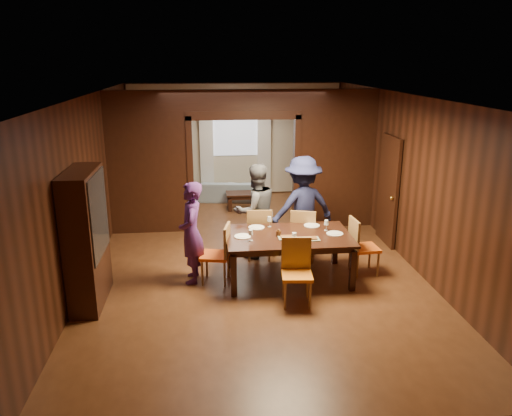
{
  "coord_description": "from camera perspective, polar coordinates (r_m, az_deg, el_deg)",
  "views": [
    {
      "loc": [
        -0.78,
        -8.46,
        3.49
      ],
      "look_at": [
        0.05,
        -0.4,
        1.05
      ],
      "focal_mm": 35.0,
      "sensor_mm": 36.0,
      "label": 1
    }
  ],
  "objects": [
    {
      "name": "sofa",
      "position": [
        12.74,
        -3.22,
        2.0
      ],
      "size": [
        1.79,
        0.9,
        0.5
      ],
      "primitive_type": "imported",
      "rotation": [
        0.0,
        0.0,
        3.0
      ],
      "color": "#92ABC0",
      "rests_on": "floor"
    },
    {
      "name": "coffee_table",
      "position": [
        11.99,
        -1.5,
        0.83
      ],
      "size": [
        0.8,
        0.5,
        0.4
      ],
      "primitive_type": "cube",
      "color": "black",
      "rests_on": "floor"
    },
    {
      "name": "plate_far_r",
      "position": [
        8.52,
        6.39,
        -2.0
      ],
      "size": [
        0.27,
        0.27,
        0.01
      ],
      "primitive_type": "cylinder",
      "color": "silver",
      "rests_on": "dining_table"
    },
    {
      "name": "plate_near",
      "position": [
        7.68,
        4.01,
        -4.06
      ],
      "size": [
        0.27,
        0.27,
        0.01
      ],
      "primitive_type": "cylinder",
      "color": "silver",
      "rests_on": "dining_table"
    },
    {
      "name": "room_walls",
      "position": [
        10.57,
        -1.51,
        5.93
      ],
      "size": [
        5.52,
        9.01,
        2.9
      ],
      "color": "black",
      "rests_on": "floor"
    },
    {
      "name": "plate_right",
      "position": [
        8.19,
        8.99,
        -2.9
      ],
      "size": [
        0.27,
        0.27,
        0.01
      ],
      "primitive_type": "cylinder",
      "color": "silver",
      "rests_on": "dining_table"
    },
    {
      "name": "curtain_left",
      "position": [
        13.06,
        -5.67,
        6.8
      ],
      "size": [
        0.35,
        0.06,
        2.4
      ],
      "primitive_type": "cube",
      "color": "white",
      "rests_on": "back_wall"
    },
    {
      "name": "hutch",
      "position": [
        7.6,
        -18.84,
        -3.32
      ],
      "size": [
        0.4,
        1.2,
        2.0
      ],
      "primitive_type": "cube",
      "color": "black",
      "rests_on": "floor"
    },
    {
      "name": "dining_table",
      "position": [
        8.19,
        3.7,
        -5.6
      ],
      "size": [
        2.01,
        1.25,
        0.76
      ],
      "primitive_type": "cube",
      "color": "black",
      "rests_on": "floor"
    },
    {
      "name": "curtain_right",
      "position": [
        13.15,
        0.93,
        6.95
      ],
      "size": [
        0.35,
        0.06,
        2.4
      ],
      "primitive_type": "cube",
      "color": "white",
      "rests_on": "back_wall"
    },
    {
      "name": "person_purple",
      "position": [
        8.02,
        -7.39,
        -2.81
      ],
      "size": [
        0.4,
        0.61,
        1.65
      ],
      "primitive_type": "imported",
      "rotation": [
        0.0,
        0.0,
        -1.59
      ],
      "color": "#4C2265",
      "rests_on": "floor"
    },
    {
      "name": "wineglass_far",
      "position": [
        8.4,
        1.53,
        -1.57
      ],
      "size": [
        0.08,
        0.08,
        0.18
      ],
      "primitive_type": null,
      "color": "silver",
      "rests_on": "dining_table"
    },
    {
      "name": "plate_far_l",
      "position": [
        8.38,
        0.04,
        -2.23
      ],
      "size": [
        0.27,
        0.27,
        0.01
      ],
      "primitive_type": "cylinder",
      "color": "white",
      "rests_on": "dining_table"
    },
    {
      "name": "plate_left",
      "position": [
        7.97,
        -1.53,
        -3.25
      ],
      "size": [
        0.27,
        0.27,
        0.01
      ],
      "primitive_type": "cylinder",
      "color": "white",
      "rests_on": "dining_table"
    },
    {
      "name": "wineglass_left",
      "position": [
        7.76,
        -0.61,
        -3.14
      ],
      "size": [
        0.08,
        0.08,
        0.18
      ],
      "primitive_type": null,
      "color": "silver",
      "rests_on": "dining_table"
    },
    {
      "name": "person_grey",
      "position": [
        8.95,
        -0.04,
        -0.34
      ],
      "size": [
        1.01,
        0.91,
        1.72
      ],
      "primitive_type": "imported",
      "rotation": [
        0.0,
        0.0,
        3.51
      ],
      "color": "#4C4C53",
      "rests_on": "floor"
    },
    {
      "name": "wineglass_right",
      "position": [
        8.3,
        8.03,
        -1.97
      ],
      "size": [
        0.08,
        0.08,
        0.18
      ],
      "primitive_type": null,
      "color": "silver",
      "rests_on": "dining_table"
    },
    {
      "name": "floor",
      "position": [
        9.19,
        -0.54,
        -5.57
      ],
      "size": [
        9.0,
        9.0,
        0.0
      ],
      "primitive_type": "plane",
      "color": "#4F2B16",
      "rests_on": "ground"
    },
    {
      "name": "chair_left",
      "position": [
        8.05,
        -4.7,
        -5.22
      ],
      "size": [
        0.52,
        0.52,
        0.97
      ],
      "primitive_type": null,
      "rotation": [
        0.0,
        0.0,
        -1.78
      ],
      "color": "#DD5114",
      "rests_on": "floor"
    },
    {
      "name": "door_right",
      "position": [
        9.92,
        14.9,
        1.94
      ],
      "size": [
        0.06,
        0.9,
        2.1
      ],
      "primitive_type": "cube",
      "color": "black",
      "rests_on": "floor"
    },
    {
      "name": "chair_far_r",
      "position": [
        8.95,
        5.47,
        -2.96
      ],
      "size": [
        0.55,
        0.55,
        0.97
      ],
      "primitive_type": null,
      "rotation": [
        0.0,
        0.0,
        2.86
      ],
      "color": "#C33B12",
      "rests_on": "floor"
    },
    {
      "name": "person_navy",
      "position": [
        8.96,
        5.33,
        0.06
      ],
      "size": [
        1.33,
        0.96,
        1.85
      ],
      "primitive_type": "imported",
      "rotation": [
        0.0,
        0.0,
        3.39
      ],
      "color": "#181B3C",
      "rests_on": "floor"
    },
    {
      "name": "condiment_jar",
      "position": [
        7.98,
        2.61,
        -2.85
      ],
      "size": [
        0.08,
        0.08,
        0.11
      ],
      "primitive_type": null,
      "color": "#452510",
      "rests_on": "dining_table"
    },
    {
      "name": "chair_near",
      "position": [
        7.36,
        4.71,
        -7.43
      ],
      "size": [
        0.48,
        0.48,
        0.97
      ],
      "primitive_type": null,
      "rotation": [
        0.0,
        0.0,
        -0.09
      ],
      "color": "orange",
      "rests_on": "floor"
    },
    {
      "name": "platter_b",
      "position": [
        7.88,
        6.18,
        -3.49
      ],
      "size": [
        0.3,
        0.2,
        0.04
      ],
      "primitive_type": "cube",
      "color": "gray",
      "rests_on": "dining_table"
    },
    {
      "name": "window_far",
      "position": [
        13.05,
        -2.39,
        8.86
      ],
      "size": [
        1.2,
        0.03,
        1.3
      ],
      "primitive_type": "cube",
      "color": "silver",
      "rests_on": "back_wall"
    },
    {
      "name": "chair_right",
      "position": [
        8.53,
        12.3,
        -4.28
      ],
      "size": [
        0.47,
        0.47,
        0.97
      ],
      "primitive_type": null,
      "rotation": [
        0.0,
        0.0,
        1.64
      ],
      "color": "orange",
      "rests_on": "floor"
    },
    {
      "name": "tumbler",
      "position": [
        7.77,
        4.38,
        -3.33
      ],
      "size": [
        0.07,
        0.07,
        0.14
      ],
      "primitive_type": "cylinder",
      "color": "silver",
      "rests_on": "dining_table"
    },
    {
      "name": "ceiling",
      "position": [
        8.52,
        -0.59,
        12.78
      ],
      "size": [
        5.5,
        9.0,
        0.02
      ],
      "primitive_type": "cube",
      "color": "silver",
      "rests_on": "room_walls"
    },
    {
      "name": "chair_far_l",
      "position": [
        8.96,
        0.37,
        -2.85
      ],
      "size": [
        0.48,
        0.48,
        0.97
      ],
      "primitive_type": null,
      "rotation": [
        0.0,
        0.0,
        3.06
      ],
      "color": "orange",
      "rests_on": "floor"
    },
    {
      "name": "serving_bowl",
      "position": [
        8.16,
        4.65,
        -2.57
      ],
      "size": [
        0.32,
        0.32,
        0.08
      ],
      "primitive_type": "imported",
      "color": "black",
      "rests_on": "dining_table"
    },
    {
      "name": "platter_a",
      "position": [
        7.91,
        3.64,
        -3.35
      ],
      "size": [
        0.3,
        0.2,
        0.04
      ],
      "primitive_type": "cube",
      "color": "slate",
      "rests_on": "dining_table"
    }
  ]
}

